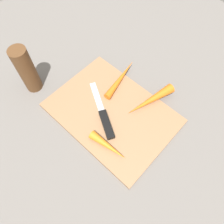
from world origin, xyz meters
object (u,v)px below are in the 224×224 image
object	(u,v)px
cutting_board	(112,113)
carrot_longest	(121,78)
pepper_grinder	(27,70)
carrot_medium	(150,100)
knife	(105,121)
carrot_shortest	(108,146)

from	to	relation	value
cutting_board	carrot_longest	xyz separation A→B (m)	(0.06, -0.10, 0.02)
carrot_longest	pepper_grinder	distance (m)	0.28
carrot_medium	cutting_board	bearing A→B (deg)	-17.68
cutting_board	knife	xyz separation A→B (m)	(-0.01, 0.04, 0.01)
carrot_longest	cutting_board	bearing A→B (deg)	-162.12
carrot_shortest	pepper_grinder	xyz separation A→B (m)	(0.32, 0.01, 0.06)
carrot_longest	carrot_shortest	size ratio (longest dim) A/B	1.43
carrot_medium	carrot_shortest	xyz separation A→B (m)	(-0.01, 0.19, -0.00)
carrot_longest	carrot_medium	bearing A→B (deg)	-103.30
knife	pepper_grinder	size ratio (longest dim) A/B	1.15
carrot_longest	pepper_grinder	bearing A→B (deg)	124.02
knife	cutting_board	bearing A→B (deg)	-50.00
cutting_board	carrot_shortest	world-z (taller)	carrot_shortest
knife	carrot_longest	size ratio (longest dim) A/B	1.12
carrot_medium	pepper_grinder	bearing A→B (deg)	-44.07
cutting_board	knife	size ratio (longest dim) A/B	1.96
carrot_medium	pepper_grinder	xyz separation A→B (m)	(0.31, 0.19, 0.05)
carrot_medium	carrot_shortest	bearing A→B (deg)	15.83
carrot_medium	pepper_grinder	world-z (taller)	pepper_grinder
knife	pepper_grinder	bearing A→B (deg)	42.31
carrot_shortest	carrot_longest	bearing A→B (deg)	117.30
knife	carrot_longest	world-z (taller)	carrot_longest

